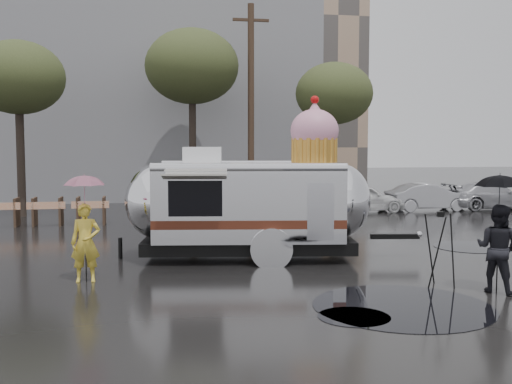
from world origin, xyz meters
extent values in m
plane|color=black|center=(0.00, 0.00, 0.00)|extent=(120.00, 120.00, 0.00)
cylinder|color=black|center=(2.37, -2.39, 0.01)|extent=(3.20, 3.20, 0.01)
cylinder|color=black|center=(6.88, 3.10, 0.01)|extent=(2.07, 2.07, 0.01)
cylinder|color=black|center=(1.30, -2.86, 0.01)|extent=(1.22, 1.22, 0.01)
cube|color=slate|center=(-4.00, 24.00, 6.50)|extent=(22.00, 12.00, 13.00)
cylinder|color=#473323|center=(2.50, 14.00, 4.50)|extent=(0.28, 0.28, 9.00)
cube|color=#473323|center=(2.50, 14.00, 8.30)|extent=(1.60, 0.12, 0.12)
cylinder|color=#382D26|center=(-7.00, 13.00, 2.93)|extent=(0.32, 0.32, 5.85)
ellipsoid|color=#343F1E|center=(-7.00, 13.00, 5.52)|extent=(3.64, 3.64, 2.86)
cylinder|color=#382D26|center=(0.00, 15.00, 3.38)|extent=(0.32, 0.32, 6.75)
ellipsoid|color=#343F1E|center=(0.00, 15.00, 6.38)|extent=(4.20, 4.20, 3.30)
cylinder|color=#382D26|center=(6.00, 13.00, 2.70)|extent=(0.32, 0.32, 5.40)
ellipsoid|color=#343F1E|center=(6.00, 13.00, 5.10)|extent=(3.36, 3.36, 2.64)
cube|color=#473323|center=(-6.60, 10.00, 0.50)|extent=(0.08, 0.80, 1.00)
cube|color=#E5590C|center=(-7.05, 9.62, 0.75)|extent=(1.30, 0.04, 0.25)
cube|color=#473323|center=(-6.00, 10.00, 0.50)|extent=(0.08, 0.80, 1.00)
cube|color=#473323|center=(-5.10, 10.00, 0.50)|extent=(0.08, 0.80, 1.00)
cube|color=#E5590C|center=(-5.55, 9.62, 0.75)|extent=(1.30, 0.04, 0.25)
cube|color=#473323|center=(-4.50, 10.00, 0.50)|extent=(0.08, 0.80, 1.00)
cube|color=#473323|center=(-3.60, 10.00, 0.50)|extent=(0.08, 0.80, 1.00)
cube|color=#E5590C|center=(-4.05, 9.62, 0.75)|extent=(1.30, 0.04, 0.25)
imported|color=silver|center=(7.00, 12.00, 0.70)|extent=(4.00, 1.80, 1.40)
imported|color=#B2B2B7|center=(10.00, 12.00, 0.70)|extent=(4.00, 1.80, 1.40)
imported|color=#B2B2B7|center=(13.00, 12.00, 0.72)|extent=(4.20, 1.80, 1.44)
cube|color=silver|center=(0.45, 2.69, 1.46)|extent=(4.90, 3.06, 1.88)
ellipsoid|color=silver|center=(2.73, 2.35, 1.46)|extent=(1.91, 2.61, 1.88)
ellipsoid|color=silver|center=(-1.82, 3.03, 1.46)|extent=(1.91, 2.61, 1.88)
cube|color=black|center=(0.45, 2.69, 0.37)|extent=(5.48, 2.84, 0.31)
cylinder|color=black|center=(0.81, 1.54, 0.37)|extent=(0.76, 0.34, 0.73)
cylinder|color=black|center=(1.13, 3.67, 0.37)|extent=(0.76, 0.34, 0.73)
cylinder|color=silver|center=(0.79, 1.40, 0.42)|extent=(1.01, 0.25, 1.00)
cube|color=black|center=(4.18, 2.13, 0.52)|extent=(1.26, 0.31, 0.13)
sphere|color=silver|center=(4.80, 2.04, 0.57)|extent=(0.19, 0.19, 0.17)
cylinder|color=black|center=(-2.75, 3.17, 0.26)|extent=(0.12, 0.12, 0.52)
cube|color=#542315|center=(0.28, 1.50, 0.99)|extent=(4.55, 0.71, 0.21)
cube|color=#542315|center=(0.63, 3.87, 0.99)|extent=(4.55, 0.71, 0.21)
cube|color=black|center=(-0.97, 1.67, 1.62)|extent=(1.24, 0.22, 0.84)
cube|color=#9D9990|center=(-1.00, 1.42, 2.14)|extent=(1.52, 0.73, 0.15)
cube|color=silver|center=(1.93, 1.24, 1.31)|extent=(0.62, 0.12, 1.36)
cube|color=white|center=(-0.68, 2.86, 2.61)|extent=(1.03, 0.81, 0.40)
cylinder|color=gold|center=(2.11, 2.44, 2.72)|extent=(1.24, 1.24, 0.63)
ellipsoid|color=#EC9EB9|center=(2.11, 2.44, 3.22)|extent=(1.38, 1.38, 1.09)
cone|color=#EC9EB9|center=(2.11, 2.44, 3.76)|extent=(0.59, 0.59, 0.42)
sphere|color=red|center=(2.11, 2.44, 3.99)|extent=(0.24, 0.24, 0.21)
imported|color=yellow|center=(-3.34, 0.64, 0.82)|extent=(0.60, 0.40, 1.65)
imported|color=pink|center=(-3.34, 0.64, 1.91)|extent=(1.05, 1.05, 0.72)
cylinder|color=black|center=(-3.34, 0.64, 0.83)|extent=(0.02, 0.02, 1.65)
imported|color=black|center=(4.62, -1.73, 0.86)|extent=(0.87, 0.93, 1.72)
imported|color=black|center=(4.62, -1.73, 1.94)|extent=(1.13, 1.13, 0.77)
cylinder|color=black|center=(4.62, -1.73, 0.83)|extent=(0.02, 0.02, 1.65)
cylinder|color=black|center=(3.98, -1.16, 0.73)|extent=(0.08, 0.34, 1.47)
cylinder|color=black|center=(3.62, -0.88, 0.73)|extent=(0.32, 0.15, 1.47)
cylinder|color=black|center=(3.56, -1.33, 0.73)|extent=(0.27, 0.22, 1.47)
cube|color=black|center=(3.72, -1.12, 1.48)|extent=(0.14, 0.12, 0.10)
camera|label=1|loc=(-2.07, -12.17, 2.86)|focal=42.00mm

